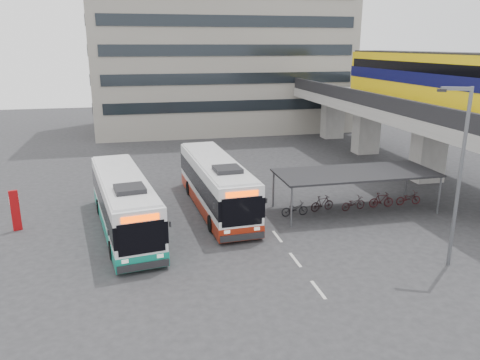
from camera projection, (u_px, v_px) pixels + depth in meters
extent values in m
plane|color=#28282B|center=(233.00, 240.00, 25.26)|extent=(120.00, 120.00, 0.00)
cube|color=gray|center=(428.00, 152.00, 35.73)|extent=(2.20, 1.60, 4.60)
cube|color=gray|center=(366.00, 130.00, 45.09)|extent=(2.20, 1.60, 4.60)
cube|color=gray|center=(333.00, 117.00, 52.59)|extent=(2.20, 1.60, 4.60)
cube|color=gray|center=(403.00, 109.00, 38.71)|extent=(8.00, 32.00, 0.90)
cube|color=black|center=(363.00, 98.00, 37.63)|extent=(0.35, 32.00, 1.10)
cube|color=black|center=(445.00, 96.00, 39.23)|extent=(0.35, 32.00, 1.10)
cube|color=yellow|center=(428.00, 80.00, 35.21)|extent=(2.90, 20.00, 3.90)
cube|color=#0A0B3C|center=(428.00, 78.00, 35.15)|extent=(2.98, 20.02, 0.90)
cube|color=black|center=(430.00, 67.00, 34.93)|extent=(2.96, 19.20, 0.70)
cube|color=black|center=(431.00, 53.00, 34.67)|extent=(2.70, 19.60, 0.25)
cylinder|color=#595B60|center=(273.00, 189.00, 30.21)|extent=(0.12, 0.12, 2.40)
cylinder|color=#595B60|center=(407.00, 180.00, 32.25)|extent=(0.12, 0.12, 2.40)
cylinder|color=#595B60|center=(291.00, 207.00, 26.84)|extent=(0.12, 0.12, 2.40)
cylinder|color=#595B60|center=(439.00, 196.00, 28.88)|extent=(0.12, 0.12, 2.40)
cube|color=black|center=(356.00, 173.00, 29.19)|extent=(10.00, 4.00, 0.12)
imported|color=black|center=(294.00, 208.00, 28.90)|extent=(1.71, 0.60, 0.90)
imported|color=black|center=(324.00, 205.00, 29.31)|extent=(1.66, 0.47, 1.00)
imported|color=black|center=(354.00, 204.00, 29.75)|extent=(1.71, 0.60, 0.90)
imported|color=black|center=(382.00, 201.00, 30.16)|extent=(1.66, 0.47, 1.00)
imported|color=#350C0F|center=(410.00, 199.00, 30.60)|extent=(1.71, 0.60, 0.90)
cube|color=gray|center=(219.00, 25.00, 56.77)|extent=(30.00, 15.00, 25.00)
cube|color=beige|center=(318.00, 290.00, 20.17)|extent=(0.15, 1.60, 0.01)
cube|color=beige|center=(295.00, 260.00, 22.98)|extent=(0.15, 1.60, 0.01)
cube|color=beige|center=(277.00, 236.00, 25.79)|extent=(0.15, 1.60, 0.01)
cube|color=white|center=(216.00, 182.00, 29.75)|extent=(3.20, 11.86, 2.69)
cube|color=maroon|center=(216.00, 200.00, 30.10)|extent=(3.24, 11.90, 0.73)
cube|color=black|center=(216.00, 180.00, 29.72)|extent=(3.26, 11.88, 1.12)
cube|color=#FF4100|center=(242.00, 194.00, 24.06)|extent=(1.75, 0.19, 0.29)
cube|color=black|center=(227.00, 169.00, 26.61)|extent=(1.59, 1.65, 0.27)
cylinder|color=black|center=(212.00, 223.00, 26.34)|extent=(0.35, 0.99, 0.98)
cylinder|color=black|center=(221.00, 185.00, 33.45)|extent=(0.35, 0.99, 0.98)
cube|color=white|center=(124.00, 201.00, 26.26)|extent=(4.09, 11.69, 2.63)
cube|color=#0D7A63|center=(125.00, 221.00, 26.60)|extent=(4.14, 11.74, 0.72)
cube|color=black|center=(124.00, 199.00, 26.23)|extent=(4.15, 11.72, 1.10)
cube|color=#FF4100|center=(140.00, 218.00, 20.86)|extent=(1.70, 0.33, 0.29)
cube|color=black|center=(130.00, 189.00, 23.28)|extent=(1.67, 1.73, 0.27)
cylinder|color=black|center=(112.00, 250.00, 22.94)|extent=(0.42, 0.99, 0.95)
cylinder|color=black|center=(136.00, 202.00, 29.88)|extent=(0.42, 0.99, 0.95)
imported|color=black|center=(146.00, 227.00, 24.78)|extent=(0.64, 0.74, 1.73)
cylinder|color=#595B60|center=(459.00, 180.00, 21.30)|extent=(0.17, 0.17, 8.45)
cube|color=#595B60|center=(456.00, 89.00, 20.26)|extent=(1.23, 0.64, 0.16)
cube|color=black|center=(442.00, 90.00, 20.38)|extent=(0.41, 0.32, 0.13)
cube|color=#A1090D|center=(15.00, 211.00, 26.35)|extent=(0.50, 0.30, 2.37)
cube|color=white|center=(14.00, 200.00, 26.18)|extent=(0.50, 0.21, 0.47)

